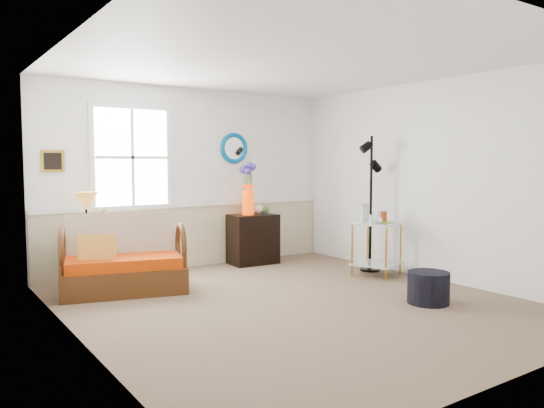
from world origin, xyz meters
TOP-DOWN VIEW (x-y plane):
  - floor at (0.00, 0.00)m, footprint 4.50×5.00m
  - ceiling at (0.00, 0.00)m, footprint 4.50×5.00m
  - walls at (0.00, 0.00)m, footprint 4.51×5.01m
  - wainscot at (0.00, 2.48)m, footprint 4.46×0.02m
  - chair_rail at (0.00, 2.47)m, footprint 4.46×0.04m
  - window at (-0.90, 2.47)m, footprint 1.14×0.06m
  - picture at (-1.92, 2.48)m, footprint 0.28×0.03m
  - mirror at (0.70, 2.48)m, footprint 0.47×0.07m
  - loveseat at (-1.36, 1.55)m, footprint 1.57×1.14m
  - throw_pillow at (-1.68, 1.52)m, footprint 0.42×0.27m
  - lamp_stand at (-1.65, 2.13)m, footprint 0.45×0.45m
  - table_lamp at (-1.61, 2.14)m, footprint 0.41×0.41m
  - potted_plant at (-1.52, 2.08)m, footprint 0.37×0.39m
  - cabinet at (0.85, 2.18)m, footprint 0.72×0.49m
  - flower_vase at (0.78, 2.19)m, footprint 0.27×0.27m
  - side_table at (1.76, 0.49)m, footprint 0.74×0.74m
  - tabletop_items at (1.78, 0.54)m, footprint 0.46×0.46m
  - floor_lamp at (1.93, 0.79)m, footprint 0.36×0.36m
  - ottoman at (1.21, -0.83)m, footprint 0.56×0.56m

SIDE VIEW (x-z plane):
  - floor at x=0.00m, z-range -0.01..0.01m
  - ottoman at x=1.21m, z-range 0.00..0.35m
  - lamp_stand at x=-1.65m, z-range 0.00..0.63m
  - side_table at x=1.76m, z-range 0.00..0.73m
  - cabinet at x=0.85m, z-range 0.00..0.75m
  - wainscot at x=0.00m, z-range 0.00..0.90m
  - loveseat at x=-1.36m, z-range 0.00..0.92m
  - throw_pillow at x=-1.68m, z-range 0.30..0.71m
  - potted_plant at x=-1.52m, z-range 0.63..0.89m
  - tabletop_items at x=1.78m, z-range 0.73..0.98m
  - table_lamp at x=-1.61m, z-range 0.63..1.17m
  - chair_rail at x=0.00m, z-range 0.89..0.95m
  - floor_lamp at x=1.93m, z-range 0.00..1.90m
  - flower_vase at x=0.78m, z-range 0.75..1.51m
  - walls at x=0.00m, z-range 0.00..2.60m
  - picture at x=-1.92m, z-range 1.41..1.69m
  - window at x=-0.90m, z-range 0.88..2.32m
  - mirror at x=0.70m, z-range 1.51..1.99m
  - ceiling at x=0.00m, z-range 2.60..2.60m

